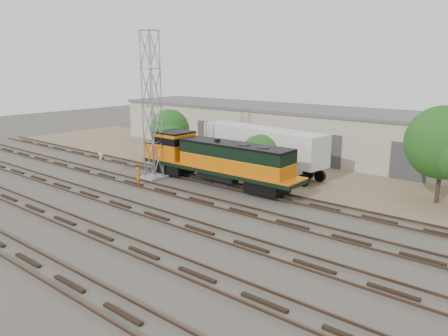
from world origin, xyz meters
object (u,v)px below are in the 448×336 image
Objects in this scene: signal_tower at (152,109)px; worker at (139,176)px; semi_trailer at (264,145)px; locomotive at (215,159)px.

worker is at bearing -70.14° from signal_tower.
signal_tower reaches higher than semi_trailer.
worker is (-4.74, -4.54, -1.45)m from locomotive.
signal_tower is 0.92× the size of semi_trailer.
semi_trailer is at bearing 82.75° from locomotive.
worker is at bearing -136.26° from locomotive.
semi_trailer is (6.48, 8.18, -3.66)m from signal_tower.
locomotive is 6.31m from semi_trailer.
locomotive reaches higher than worker.
worker is at bearing -108.60° from semi_trailer.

